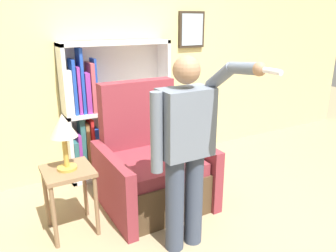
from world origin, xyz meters
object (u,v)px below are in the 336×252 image
bookcase (105,115)px  side_table (69,182)px  person_standing (186,146)px  armchair (151,168)px  table_lamp (63,129)px

bookcase → side_table: 1.20m
bookcase → person_standing: (0.08, -1.63, 0.15)m
armchair → table_lamp: (-0.85, -0.11, 0.59)m
bookcase → side_table: bearing=-125.2°
person_standing → table_lamp: 1.01m
person_standing → table_lamp: person_standing is taller
table_lamp → side_table: bearing=-90.0°
armchair → side_table: size_ratio=2.02×
bookcase → side_table: bookcase is taller
bookcase → table_lamp: bookcase is taller
bookcase → side_table: size_ratio=2.63×
bookcase → person_standing: bookcase is taller
armchair → person_standing: (-0.09, -0.78, 0.53)m
armchair → person_standing: bearing=-96.3°
person_standing → side_table: 1.09m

